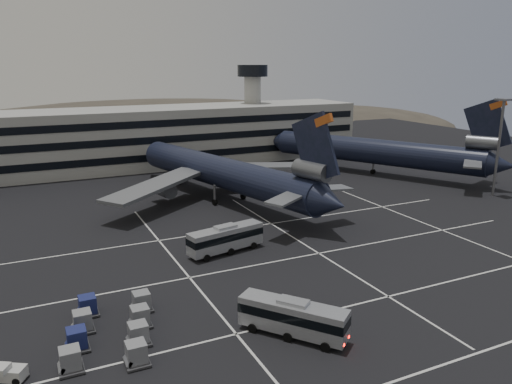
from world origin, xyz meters
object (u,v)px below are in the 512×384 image
(bus_far, at_px, (226,238))
(uld_cluster, at_px, (110,328))
(trijet_main, at_px, (224,173))
(bus_near, at_px, (293,316))

(bus_far, height_order, uld_cluster, bus_far)
(trijet_main, height_order, bus_near, trijet_main)
(bus_far, bearing_deg, uld_cluster, 118.93)
(uld_cluster, bearing_deg, trijet_main, 55.30)
(bus_near, height_order, uld_cluster, bus_near)
(uld_cluster, bearing_deg, bus_far, 40.53)
(trijet_main, distance_m, bus_near, 47.91)
(trijet_main, relative_size, bus_far, 5.18)
(bus_near, xyz_separation_m, bus_far, (2.33, 22.20, 0.08))
(trijet_main, xyz_separation_m, bus_near, (-11.81, -46.32, -3.26))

